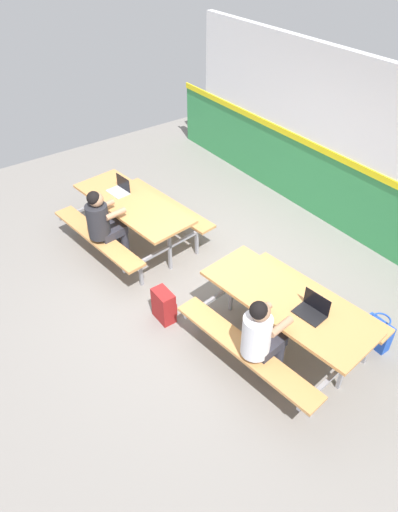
% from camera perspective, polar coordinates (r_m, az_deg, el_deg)
% --- Properties ---
extents(ground_plane, '(10.00, 10.00, 0.02)m').
position_cam_1_polar(ground_plane, '(6.27, -0.66, -4.30)').
color(ground_plane, gray).
extents(accent_backdrop, '(8.00, 0.14, 2.60)m').
position_cam_1_polar(accent_backdrop, '(7.22, 17.73, 12.12)').
color(accent_backdrop, '#338C4C').
rests_on(accent_backdrop, ground).
extents(picnic_table_left, '(2.06, 1.76, 0.74)m').
position_cam_1_polar(picnic_table_left, '(6.81, -8.13, 5.47)').
color(picnic_table_left, tan).
rests_on(picnic_table_left, ground).
extents(picnic_table_right, '(2.06, 1.76, 0.74)m').
position_cam_1_polar(picnic_table_right, '(5.27, 10.56, -6.63)').
color(picnic_table_right, tan).
rests_on(picnic_table_right, ground).
extents(student_nearer, '(0.39, 0.54, 1.21)m').
position_cam_1_polar(student_nearer, '(6.43, -11.71, 4.19)').
color(student_nearer, '#2D2D38').
rests_on(student_nearer, ground).
extents(student_further, '(0.39, 0.54, 1.21)m').
position_cam_1_polar(student_further, '(4.80, 7.68, -9.57)').
color(student_further, '#2D2D38').
rests_on(student_further, ground).
extents(laptop_silver, '(0.34, 0.26, 0.22)m').
position_cam_1_polar(laptop_silver, '(6.97, -9.74, 8.16)').
color(laptop_silver, silver).
rests_on(laptop_silver, picnic_table_left).
extents(laptop_dark, '(0.34, 0.26, 0.22)m').
position_cam_1_polar(laptop_dark, '(5.03, 13.76, -6.46)').
color(laptop_dark, black).
rests_on(laptop_dark, picnic_table_right).
extents(backpack_dark, '(0.30, 0.22, 0.44)m').
position_cam_1_polar(backpack_dark, '(5.76, -4.32, -6.11)').
color(backpack_dark, maroon).
rests_on(backpack_dark, ground).
extents(tote_bag_bright, '(0.34, 0.21, 0.43)m').
position_cam_1_polar(tote_bag_bright, '(5.85, 21.09, -8.84)').
color(tote_bag_bright, '#1E47B2').
rests_on(tote_bag_bright, ground).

